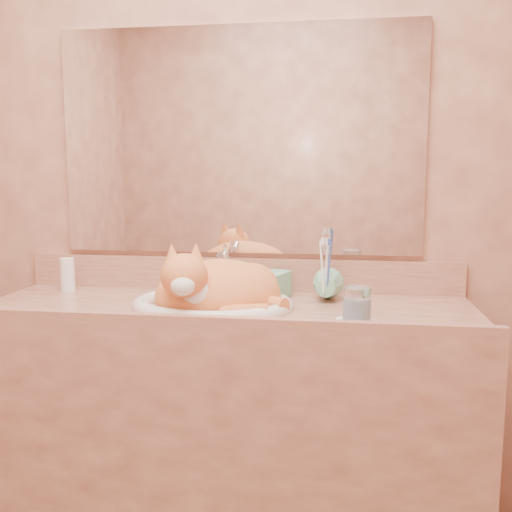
# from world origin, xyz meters

# --- Properties ---
(wall_back) EXTENTS (2.40, 0.02, 2.50)m
(wall_back) POSITION_xyz_m (0.00, 1.00, 1.25)
(wall_back) COLOR brown
(wall_back) RESTS_ON ground
(vanity_counter) EXTENTS (1.60, 0.55, 0.85)m
(vanity_counter) POSITION_xyz_m (0.00, 0.72, 0.42)
(vanity_counter) COLOR brown
(vanity_counter) RESTS_ON floor
(mirror) EXTENTS (1.30, 0.02, 0.80)m
(mirror) POSITION_xyz_m (0.00, 0.99, 1.39)
(mirror) COLOR white
(mirror) RESTS_ON wall_back
(sink_basin) EXTENTS (0.52, 0.44, 0.16)m
(sink_basin) POSITION_xyz_m (-0.04, 0.70, 0.93)
(sink_basin) COLOR white
(sink_basin) RESTS_ON vanity_counter
(faucet) EXTENTS (0.06, 0.12, 0.16)m
(faucet) POSITION_xyz_m (-0.04, 0.90, 0.93)
(faucet) COLOR silver
(faucet) RESTS_ON vanity_counter
(cat) EXTENTS (0.50, 0.45, 0.22)m
(cat) POSITION_xyz_m (-0.03, 0.69, 0.92)
(cat) COLOR orange
(cat) RESTS_ON sink_basin
(soap_dispenser) EXTENTS (0.12, 0.12, 0.20)m
(soap_dispenser) POSITION_xyz_m (0.11, 0.80, 0.95)
(soap_dispenser) COLOR #79C29D
(soap_dispenser) RESTS_ON vanity_counter
(toothbrush_cup) EXTENTS (0.12, 0.12, 0.10)m
(toothbrush_cup) POSITION_xyz_m (0.32, 0.80, 0.90)
(toothbrush_cup) COLOR #79C29D
(toothbrush_cup) RESTS_ON vanity_counter
(toothbrushes) EXTENTS (0.04, 0.04, 0.22)m
(toothbrushes) POSITION_xyz_m (0.32, 0.80, 0.98)
(toothbrushes) COLOR white
(toothbrushes) RESTS_ON toothbrush_cup
(saucer) EXTENTS (0.12, 0.12, 0.01)m
(saucer) POSITION_xyz_m (0.41, 0.56, 0.85)
(saucer) COLOR white
(saucer) RESTS_ON vanity_counter
(water_glass) EXTENTS (0.08, 0.08, 0.09)m
(water_glass) POSITION_xyz_m (0.41, 0.56, 0.91)
(water_glass) COLOR white
(water_glass) RESTS_ON saucer
(lotion_bottle) EXTENTS (0.05, 0.05, 0.12)m
(lotion_bottle) POSITION_xyz_m (-0.61, 0.87, 0.91)
(lotion_bottle) COLOR white
(lotion_bottle) RESTS_ON vanity_counter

